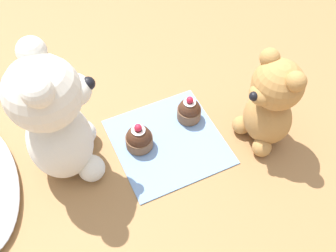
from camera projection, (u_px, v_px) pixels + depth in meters
ground_plane at (168, 142)px, 0.84m from camera, size 4.00×4.00×0.00m
knitted_placemat at (168, 141)px, 0.84m from camera, size 0.22×0.22×0.01m
teddy_bear_cream at (55, 119)px, 0.70m from camera, size 0.15×0.16×0.29m
teddy_bear_tan at (271, 104)px, 0.77m from camera, size 0.11×0.12×0.22m
cupcake_near_cream_bear at (139, 138)px, 0.81m from camera, size 0.06×0.06×0.07m
cupcake_near_tan_bear at (189, 110)px, 0.86m from camera, size 0.05×0.05×0.06m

